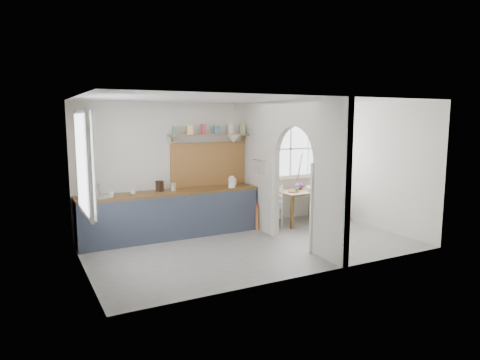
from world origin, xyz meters
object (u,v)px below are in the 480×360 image
dining_table (302,206)px  kettle (232,182)px  chair_left (269,206)px  chair_right (330,199)px  vase (299,185)px

dining_table → kettle: size_ratio=5.12×
chair_left → chair_right: chair_left is taller
kettle → chair_right: bearing=0.1°
kettle → vase: 1.72m
chair_left → vase: 0.96m
dining_table → vase: (0.03, 0.16, 0.46)m
chair_left → chair_right: 1.63m
chair_right → vase: bearing=56.5°
chair_right → vase: (-0.76, 0.14, 0.37)m
kettle → dining_table: bearing=-1.5°
chair_left → kettle: bearing=-108.0°
chair_right → vase: vase is taller
dining_table → kettle: (-1.67, 0.10, 0.65)m
chair_right → kettle: kettle is taller
chair_left → chair_right: (1.63, 0.02, -0.00)m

